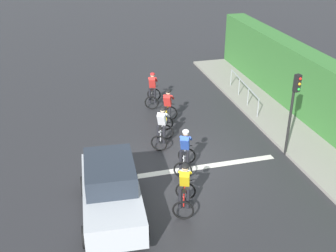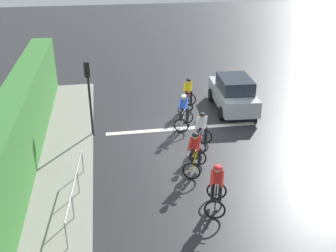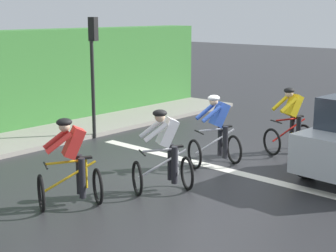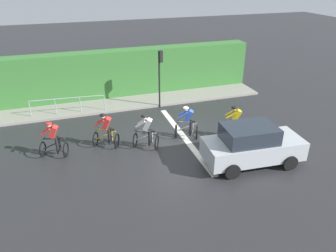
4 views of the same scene
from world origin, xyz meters
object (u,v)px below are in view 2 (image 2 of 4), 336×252
at_px(cyclist_lead, 217,187).
at_px(cyclist_trailing, 188,94).
at_px(traffic_light_near_crossing, 89,88).
at_px(pedestrian_railing_kerbside, 75,187).
at_px(cyclist_fourth, 184,112).
at_px(car_silver, 233,93).
at_px(cyclist_second, 195,153).
at_px(cyclist_mid, 202,131).

distance_m(cyclist_lead, cyclist_trailing, 8.30).
bearing_deg(cyclist_trailing, traffic_light_near_crossing, 24.80).
bearing_deg(pedestrian_railing_kerbside, cyclist_fourth, -131.20).
relative_size(cyclist_trailing, car_silver, 0.39).
bearing_deg(cyclist_second, cyclist_lead, 93.76).
bearing_deg(car_silver, cyclist_mid, 55.90).
height_order(cyclist_fourth, cyclist_trailing, same).
distance_m(cyclist_second, traffic_light_near_crossing, 5.51).
xyz_separation_m(cyclist_mid, pedestrian_railing_kerbside, (4.97, 3.22, 0.01)).
xyz_separation_m(cyclist_trailing, pedestrian_railing_kerbside, (5.34, 7.49, 0.01)).
relative_size(cyclist_mid, traffic_light_near_crossing, 0.50).
bearing_deg(car_silver, cyclist_second, 59.36).
relative_size(cyclist_trailing, pedestrian_railing_kerbside, 0.41).
bearing_deg(pedestrian_railing_kerbside, cyclist_mid, -147.03).
height_order(cyclist_trailing, pedestrian_railing_kerbside, cyclist_trailing).
height_order(cyclist_second, cyclist_mid, same).
distance_m(cyclist_mid, pedestrian_railing_kerbside, 5.92).
bearing_deg(traffic_light_near_crossing, car_silver, -165.65).
bearing_deg(cyclist_mid, cyclist_lead, 82.30).
height_order(traffic_light_near_crossing, pedestrian_railing_kerbside, traffic_light_near_crossing).
bearing_deg(car_silver, traffic_light_near_crossing, 14.35).
bearing_deg(car_silver, cyclist_lead, 68.17).
bearing_deg(cyclist_second, cyclist_trailing, -100.01).
bearing_deg(cyclist_lead, cyclist_second, -86.24).
distance_m(cyclist_lead, cyclist_fourth, 6.10).
bearing_deg(cyclist_second, cyclist_fourth, -95.69).
height_order(cyclist_second, cyclist_fourth, same).
height_order(cyclist_lead, cyclist_mid, same).
bearing_deg(cyclist_lead, pedestrian_railing_kerbside, -9.84).
distance_m(cyclist_lead, pedestrian_railing_kerbside, 4.50).
relative_size(cyclist_lead, cyclist_second, 1.00).
height_order(cyclist_second, pedestrian_railing_kerbside, cyclist_second).
height_order(cyclist_second, traffic_light_near_crossing, traffic_light_near_crossing).
xyz_separation_m(car_silver, pedestrian_railing_kerbside, (7.57, 7.06, -0.07)).
bearing_deg(cyclist_second, car_silver, -120.64).
distance_m(cyclist_lead, cyclist_mid, 4.03).
xyz_separation_m(cyclist_second, car_silver, (-3.29, -5.55, 0.08)).
bearing_deg(cyclist_lead, cyclist_fourth, -92.16).
xyz_separation_m(cyclist_second, cyclist_mid, (-0.69, -1.71, 0.00)).
height_order(cyclist_second, car_silver, car_silver).
bearing_deg(cyclist_trailing, car_silver, 169.11).
bearing_deg(traffic_light_near_crossing, cyclist_trailing, -155.20).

